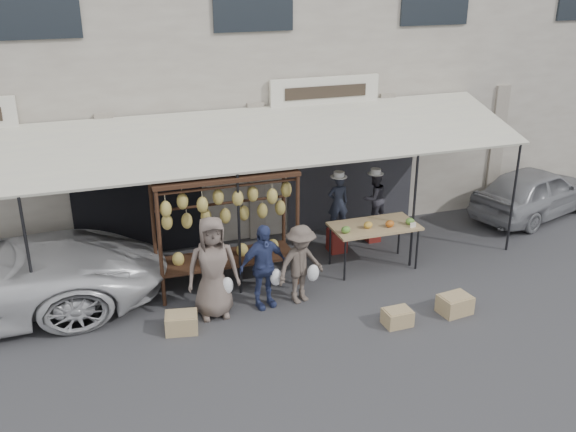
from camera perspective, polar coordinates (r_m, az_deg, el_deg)
name	(u,v)px	position (r m, az deg, el deg)	size (l,w,h in m)	color
ground_plane	(314,314)	(11.27, 2.31, -8.69)	(90.00, 90.00, 0.00)	#2D2D30
shophouse	(220,51)	(16.05, -6.07, 14.37)	(24.00, 6.15, 7.30)	#B5AE9D
awning	(273,138)	(12.26, -1.31, 6.99)	(10.00, 2.35, 2.92)	beige
banana_rack	(225,208)	(11.55, -5.58, 0.69)	(2.60, 0.90, 2.24)	black
produce_table	(375,227)	(12.61, 7.73, -0.99)	(1.70, 0.90, 1.04)	#A38155
vendor_left	(338,203)	(13.15, 4.47, 1.17)	(0.43, 0.28, 1.19)	#1F2330
vendor_right	(374,198)	(13.78, 7.68, 1.58)	(0.57, 0.44, 1.16)	#313038
customer_left	(213,268)	(10.88, -6.70, -4.57)	(0.89, 0.58, 1.81)	#66574E
customer_mid	(263,266)	(11.16, -2.24, -4.50)	(0.91, 0.38, 1.55)	navy
customer_right	(301,264)	(11.32, 1.12, -4.31)	(0.95, 0.54, 1.46)	brown
stool_left	(337,240)	(13.47, 4.36, -2.17)	(0.35, 0.35, 0.49)	maroon
stool_right	(372,232)	(14.07, 7.52, -1.42)	(0.29, 0.29, 0.40)	maroon
crate_near_a	(397,317)	(11.05, 9.69, -8.87)	(0.46, 0.35, 0.28)	tan
crate_near_b	(455,304)	(11.59, 14.61, -7.61)	(0.54, 0.41, 0.32)	tan
crate_far	(182,323)	(10.85, -9.44, -9.33)	(0.52, 0.40, 0.31)	tan
sedan	(535,192)	(16.27, 21.13, 2.04)	(1.42, 3.54, 1.21)	gray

